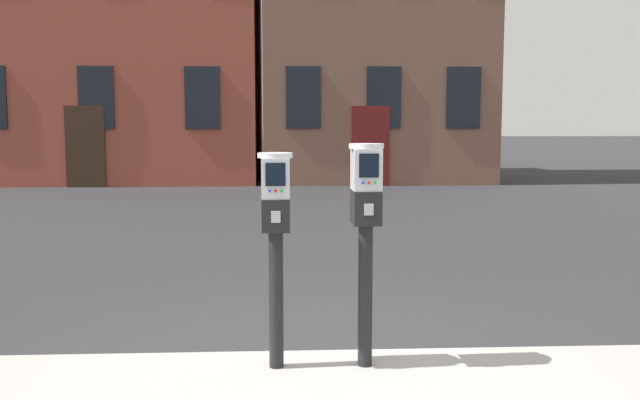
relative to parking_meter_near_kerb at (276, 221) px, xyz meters
The scene contains 3 objects.
ground_plane 1.12m from the parking_meter_near_kerb, 19.45° to the left, with size 160.00×160.00×0.00m, color #28282B.
parking_meter_near_kerb is the anchor object (origin of this frame).
parking_meter_twin_adjacent 0.56m from the parking_meter_near_kerb, ahead, with size 0.22×0.25×1.40m.
Camera 1 is at (-0.25, -4.39, 1.67)m, focal length 39.36 mm.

